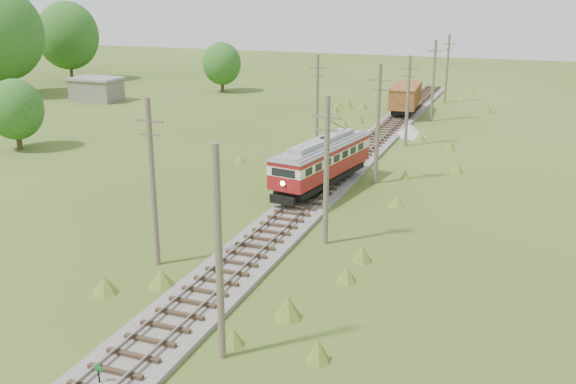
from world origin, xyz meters
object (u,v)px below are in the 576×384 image
at_px(streetcar, 322,159).
at_px(gravel_pile, 411,131).
at_px(switch_marker, 99,373).
at_px(gondola, 406,97).

xyz_separation_m(streetcar, gravel_pile, (2.82, 20.50, -1.86)).
height_order(streetcar, gravel_pile, streetcar).
height_order(switch_marker, gondola, gondola).
bearing_deg(streetcar, switch_marker, -80.66).
height_order(switch_marker, gravel_pile, gravel_pile).
xyz_separation_m(gondola, gravel_pile, (2.82, -11.25, -1.59)).
xyz_separation_m(switch_marker, streetcar, (0.20, 26.12, 1.80)).
distance_m(streetcar, gondola, 31.76).
bearing_deg(gravel_pile, switch_marker, -93.71).
bearing_deg(gondola, gravel_pile, -80.03).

